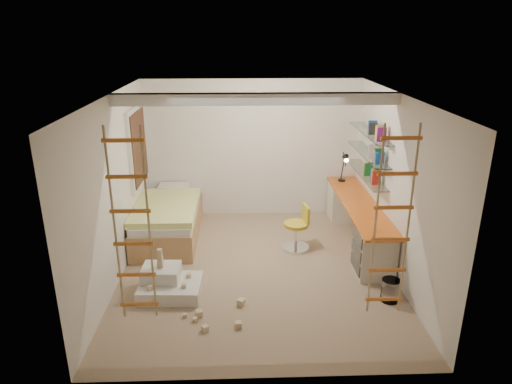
{
  "coord_description": "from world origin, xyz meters",
  "views": [
    {
      "loc": [
        -0.23,
        -6.07,
        3.44
      ],
      "look_at": [
        0.0,
        0.3,
        1.15
      ],
      "focal_mm": 32.0,
      "sensor_mm": 36.0,
      "label": 1
    }
  ],
  "objects_px": {
    "bed": "(169,220)",
    "swivel_chair": "(297,233)",
    "play_platform": "(168,284)",
    "desk": "(357,221)"
  },
  "relations": [
    {
      "from": "desk",
      "to": "bed",
      "type": "distance_m",
      "value": 3.22
    },
    {
      "from": "bed",
      "to": "swivel_chair",
      "type": "xyz_separation_m",
      "value": [
        2.17,
        -0.54,
        -0.05
      ]
    },
    {
      "from": "swivel_chair",
      "to": "play_platform",
      "type": "xyz_separation_m",
      "value": [
        -1.93,
        -1.27,
        -0.14
      ]
    },
    {
      "from": "desk",
      "to": "swivel_chair",
      "type": "relative_size",
      "value": 3.69
    },
    {
      "from": "swivel_chair",
      "to": "play_platform",
      "type": "relative_size",
      "value": 0.89
    },
    {
      "from": "play_platform",
      "to": "swivel_chair",
      "type": "bearing_deg",
      "value": 33.31
    },
    {
      "from": "swivel_chair",
      "to": "play_platform",
      "type": "height_order",
      "value": "swivel_chair"
    },
    {
      "from": "desk",
      "to": "play_platform",
      "type": "bearing_deg",
      "value": -154.05
    },
    {
      "from": "bed",
      "to": "play_platform",
      "type": "xyz_separation_m",
      "value": [
        0.24,
        -1.8,
        -0.19
      ]
    },
    {
      "from": "bed",
      "to": "swivel_chair",
      "type": "bearing_deg",
      "value": -13.87
    }
  ]
}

